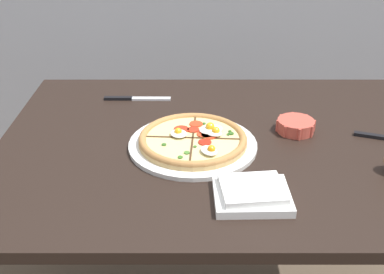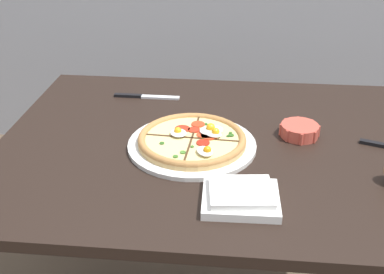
{
  "view_description": "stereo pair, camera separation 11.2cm",
  "coord_description": "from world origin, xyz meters",
  "px_view_note": "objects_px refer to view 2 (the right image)",
  "views": [
    {
      "loc": [
        -0.09,
        -1.17,
        1.39
      ],
      "look_at": [
        -0.08,
        -0.04,
        0.78
      ],
      "focal_mm": 45.0,
      "sensor_mm": 36.0,
      "label": 1
    },
    {
      "loc": [
        0.03,
        -1.16,
        1.39
      ],
      "look_at": [
        -0.08,
        -0.04,
        0.78
      ],
      "focal_mm": 45.0,
      "sensor_mm": 36.0,
      "label": 2
    }
  ],
  "objects_px": {
    "pizza": "(192,141)",
    "dining_table": "(222,173)",
    "knife_main": "(146,97)",
    "napkin_folded": "(241,197)",
    "ramekin_bowl": "(299,130)"
  },
  "relations": [
    {
      "from": "pizza",
      "to": "dining_table",
      "type": "bearing_deg",
      "value": 23.89
    },
    {
      "from": "pizza",
      "to": "ramekin_bowl",
      "type": "height_order",
      "value": "pizza"
    },
    {
      "from": "ramekin_bowl",
      "to": "knife_main",
      "type": "xyz_separation_m",
      "value": [
        -0.48,
        0.22,
        -0.01
      ]
    },
    {
      "from": "pizza",
      "to": "napkin_folded",
      "type": "xyz_separation_m",
      "value": [
        0.13,
        -0.24,
        -0.0
      ]
    },
    {
      "from": "pizza",
      "to": "knife_main",
      "type": "relative_size",
      "value": 1.59
    },
    {
      "from": "knife_main",
      "to": "napkin_folded",
      "type": "bearing_deg",
      "value": -59.83
    },
    {
      "from": "pizza",
      "to": "ramekin_bowl",
      "type": "distance_m",
      "value": 0.31
    },
    {
      "from": "pizza",
      "to": "napkin_folded",
      "type": "height_order",
      "value": "pizza"
    },
    {
      "from": "dining_table",
      "to": "knife_main",
      "type": "xyz_separation_m",
      "value": [
        -0.27,
        0.28,
        0.11
      ]
    },
    {
      "from": "dining_table",
      "to": "ramekin_bowl",
      "type": "xyz_separation_m",
      "value": [
        0.21,
        0.05,
        0.12
      ]
    },
    {
      "from": "ramekin_bowl",
      "to": "napkin_folded",
      "type": "height_order",
      "value": "same"
    },
    {
      "from": "pizza",
      "to": "napkin_folded",
      "type": "bearing_deg",
      "value": -61.5
    },
    {
      "from": "dining_table",
      "to": "knife_main",
      "type": "relative_size",
      "value": 5.7
    },
    {
      "from": "dining_table",
      "to": "napkin_folded",
      "type": "distance_m",
      "value": 0.31
    },
    {
      "from": "dining_table",
      "to": "ramekin_bowl",
      "type": "distance_m",
      "value": 0.25
    }
  ]
}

